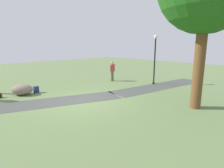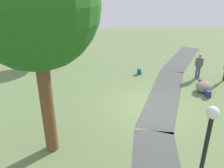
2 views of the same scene
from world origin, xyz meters
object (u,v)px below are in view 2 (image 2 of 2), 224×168
(backpack_by_boulder, at_px, (208,94))
(delivery_van, at_px, (15,24))
(large_shade_tree, at_px, (34,6))
(handbag_on_grass, at_px, (200,82))
(woman_with_handbag, at_px, (199,65))
(young_tree_near_path, at_px, (45,26))
(lamp_post, at_px, (203,159))
(spare_backpack_on_lawn, at_px, (139,72))
(lawn_boulder, at_px, (204,87))

(backpack_by_boulder, height_order, delivery_van, delivery_van)
(large_shade_tree, distance_m, handbag_on_grass, 11.55)
(woman_with_handbag, bearing_deg, young_tree_near_path, 73.90)
(woman_with_handbag, bearing_deg, lamp_post, 158.95)
(handbag_on_grass, bearing_deg, delivery_van, 47.07)
(large_shade_tree, height_order, handbag_on_grass, large_shade_tree)
(backpack_by_boulder, distance_m, spare_backpack_on_lawn, 5.12)
(lamp_post, height_order, woman_with_handbag, lamp_post)
(handbag_on_grass, bearing_deg, backpack_by_boulder, 171.25)
(young_tree_near_path, distance_m, woman_with_handbag, 11.53)
(woman_with_handbag, distance_m, spare_backpack_on_lawn, 4.07)
(young_tree_near_path, distance_m, backpack_by_boulder, 12.43)
(lawn_boulder, height_order, backpack_by_boulder, lawn_boulder)
(large_shade_tree, relative_size, lawn_boulder, 4.98)
(large_shade_tree, height_order, lawn_boulder, large_shade_tree)
(woman_with_handbag, bearing_deg, handbag_on_grass, 173.20)
(young_tree_near_path, height_order, handbag_on_grass, young_tree_near_path)
(lamp_post, xyz_separation_m, backpack_by_boulder, (7.41, -3.54, -2.01))
(large_shade_tree, relative_size, backpack_by_boulder, 18.47)
(handbag_on_grass, bearing_deg, spare_backpack_on_lawn, 64.67)
(lamp_post, relative_size, lawn_boulder, 2.41)
(backpack_by_boulder, distance_m, delivery_van, 25.92)
(woman_with_handbag, bearing_deg, large_shade_tree, 130.55)
(spare_backpack_on_lawn, bearing_deg, woman_with_handbag, -103.06)
(young_tree_near_path, bearing_deg, delivery_van, 29.71)
(backpack_by_boulder, height_order, spare_backpack_on_lawn, same)
(lamp_post, xyz_separation_m, lawn_boulder, (8.19, -3.60, -1.88))
(young_tree_near_path, height_order, lamp_post, young_tree_near_path)
(large_shade_tree, bearing_deg, young_tree_near_path, 14.02)
(handbag_on_grass, height_order, backpack_by_boulder, backpack_by_boulder)
(lamp_post, bearing_deg, handbag_on_grass, -22.29)
(delivery_van, bearing_deg, handbag_on_grass, -132.93)
(young_tree_near_path, relative_size, woman_with_handbag, 2.53)
(woman_with_handbag, distance_m, handbag_on_grass, 1.24)
(woman_with_handbag, height_order, spare_backpack_on_lawn, woman_with_handbag)
(lawn_boulder, height_order, handbag_on_grass, lawn_boulder)
(lawn_boulder, height_order, woman_with_handbag, woman_with_handbag)
(young_tree_near_path, bearing_deg, lawn_boulder, -116.33)
(young_tree_near_path, xyz_separation_m, spare_backpack_on_lawn, (-2.25, -7.02, -2.89))
(young_tree_near_path, bearing_deg, lamp_post, -152.61)
(large_shade_tree, bearing_deg, delivery_van, 23.16)
(lamp_post, bearing_deg, young_tree_near_path, 27.39)
(young_tree_near_path, xyz_separation_m, woman_with_handbag, (-3.15, -10.90, -2.08))
(large_shade_tree, xyz_separation_m, lawn_boulder, (5.06, -7.98, -4.99))
(large_shade_tree, xyz_separation_m, handbag_on_grass, (6.24, -8.23, -5.17))
(spare_backpack_on_lawn, bearing_deg, lawn_boulder, -130.13)
(lamp_post, bearing_deg, large_shade_tree, 54.43)
(large_shade_tree, bearing_deg, backpack_by_boulder, -61.67)
(woman_with_handbag, relative_size, delivery_van, 0.34)
(lamp_post, height_order, spare_backpack_on_lawn, lamp_post)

